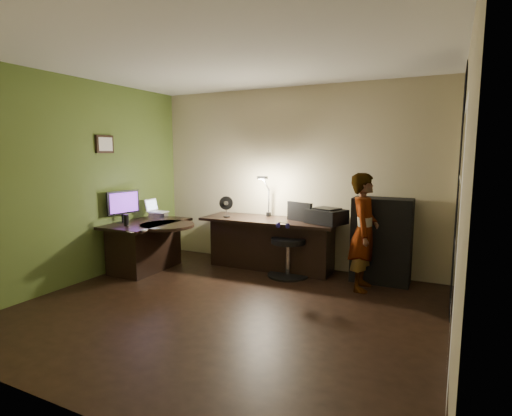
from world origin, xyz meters
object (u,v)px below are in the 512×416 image
at_px(desk_left, 147,246).
at_px(desk_right, 270,244).
at_px(monitor, 123,212).
at_px(cabinet, 381,241).
at_px(office_chair, 288,240).
at_px(person, 364,232).

height_order(desk_left, desk_right, desk_right).
bearing_deg(monitor, desk_left, 39.47).
bearing_deg(desk_left, cabinet, 16.23).
bearing_deg(cabinet, desk_left, -163.73).
xyz_separation_m(monitor, office_chair, (2.29, 0.79, -0.36)).
height_order(desk_left, person, person).
height_order(desk_right, office_chair, office_chair).
relative_size(desk_left, office_chair, 1.21).
xyz_separation_m(office_chair, person, (1.05, -0.08, 0.23)).
bearing_deg(monitor, office_chair, 29.55).
bearing_deg(monitor, person, 22.49).
distance_m(cabinet, monitor, 3.68).
height_order(desk_right, person, person).
bearing_deg(desk_left, person, 9.97).
height_order(desk_left, monitor, monitor).
bearing_deg(person, desk_left, 96.32).
height_order(monitor, person, person).
distance_m(office_chair, person, 1.07).
bearing_deg(desk_right, cabinet, 2.85).
height_order(desk_left, cabinet, cabinet).
relative_size(desk_right, cabinet, 1.78).
xyz_separation_m(desk_right, monitor, (-1.91, -1.00, 0.50)).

